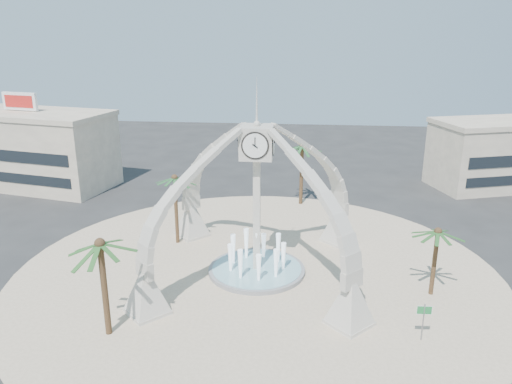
# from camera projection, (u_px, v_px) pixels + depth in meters

# --- Properties ---
(ground) EXTENTS (140.00, 140.00, 0.00)m
(ground) POSITION_uv_depth(u_px,v_px,m) (257.00, 272.00, 41.48)
(ground) COLOR #282828
(ground) RESTS_ON ground
(plaza) EXTENTS (40.00, 40.00, 0.06)m
(plaza) POSITION_uv_depth(u_px,v_px,m) (257.00, 272.00, 41.47)
(plaza) COLOR beige
(plaza) RESTS_ON ground
(clock_tower) EXTENTS (17.94, 17.94, 16.30)m
(clock_tower) POSITION_uv_depth(u_px,v_px,m) (257.00, 199.00, 39.48)
(clock_tower) COLOR #B8B1A4
(clock_tower) RESTS_ON ground
(fountain) EXTENTS (8.00, 8.00, 3.62)m
(fountain) POSITION_uv_depth(u_px,v_px,m) (257.00, 269.00, 41.39)
(fountain) COLOR gray
(fountain) RESTS_ON ground
(building_nw) EXTENTS (23.75, 13.73, 11.90)m
(building_nw) POSITION_uv_depth(u_px,v_px,m) (27.00, 148.00, 63.98)
(building_nw) COLOR beige
(building_nw) RESTS_ON ground
(building_ne) EXTENTS (21.87, 14.17, 8.60)m
(building_ne) POSITION_uv_depth(u_px,v_px,m) (512.00, 153.00, 63.69)
(building_ne) COLOR beige
(building_ne) RESTS_ON ground
(palm_east) EXTENTS (4.54, 4.54, 5.87)m
(palm_east) POSITION_uv_depth(u_px,v_px,m) (438.00, 232.00, 36.45)
(palm_east) COLOR brown
(palm_east) RESTS_ON ground
(palm_west) EXTENTS (4.12, 4.12, 7.15)m
(palm_west) POSITION_uv_depth(u_px,v_px,m) (175.00, 179.00, 45.31)
(palm_west) COLOR brown
(palm_west) RESTS_ON ground
(palm_north) EXTENTS (5.56, 5.56, 7.76)m
(palm_north) POSITION_uv_depth(u_px,v_px,m) (302.00, 146.00, 55.80)
(palm_north) COLOR brown
(palm_north) RESTS_ON ground
(palm_south) EXTENTS (4.59, 4.59, 7.34)m
(palm_south) POSITION_uv_depth(u_px,v_px,m) (100.00, 245.00, 31.08)
(palm_south) COLOR brown
(palm_south) RESTS_ON ground
(street_sign) EXTENTS (0.99, 0.09, 2.69)m
(street_sign) POSITION_uv_depth(u_px,v_px,m) (424.00, 315.00, 31.73)
(street_sign) COLOR slate
(street_sign) RESTS_ON ground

